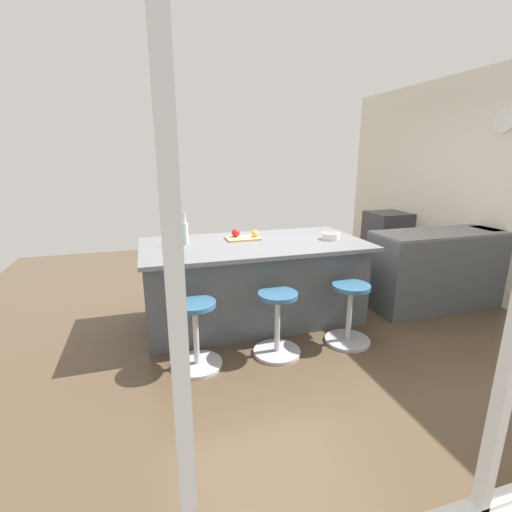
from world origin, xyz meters
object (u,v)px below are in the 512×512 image
object	(u,v)px
oven_range	(386,240)
stool_middle	(277,325)
apple_red	(236,233)
kitchen_island	(253,281)
apple_yellow	(255,233)
water_bottle	(185,232)
stool_by_window	(349,315)
stool_near_camera	(196,337)
cutting_board	(243,238)
fruit_bowl	(331,236)

from	to	relation	value
oven_range	stool_middle	distance (m)	3.43
oven_range	apple_red	bearing A→B (deg)	22.37
kitchen_island	apple_yellow	world-z (taller)	apple_yellow
oven_range	apple_red	xyz separation A→B (m)	(2.83, 1.17, 0.51)
stool_middle	water_bottle	size ratio (longest dim) A/B	1.92
kitchen_island	apple_red	bearing A→B (deg)	-52.90
stool_by_window	stool_near_camera	xyz separation A→B (m)	(1.48, 0.00, 0.00)
kitchen_island	apple_yellow	xyz separation A→B (m)	(-0.06, -0.13, 0.50)
apple_yellow	apple_red	bearing A→B (deg)	-16.88
stool_by_window	stool_near_camera	distance (m)	1.48
stool_middle	stool_near_camera	bearing A→B (deg)	0.00
stool_middle	water_bottle	world-z (taller)	water_bottle
oven_range	water_bottle	world-z (taller)	water_bottle
stool_near_camera	cutting_board	world-z (taller)	cutting_board
stool_by_window	stool_near_camera	world-z (taller)	same
stool_near_camera	water_bottle	size ratio (longest dim) A/B	1.92
cutting_board	stool_by_window	bearing A→B (deg)	132.18
cutting_board	apple_yellow	distance (m)	0.14
cutting_board	water_bottle	distance (m)	0.63
stool_middle	apple_red	bearing A→B (deg)	-81.43
stool_near_camera	apple_red	size ratio (longest dim) A/B	6.73
stool_near_camera	water_bottle	distance (m)	1.15
kitchen_island	stool_middle	distance (m)	0.79
cutting_board	fruit_bowl	xyz separation A→B (m)	(-0.92, 0.28, 0.03)
stool_near_camera	water_bottle	world-z (taller)	water_bottle
stool_by_window	fruit_bowl	size ratio (longest dim) A/B	3.18
stool_near_camera	cutting_board	size ratio (longest dim) A/B	1.67
water_bottle	stool_middle	bearing A→B (deg)	128.64
cutting_board	water_bottle	bearing A→B (deg)	2.63
cutting_board	stool_near_camera	bearing A→B (deg)	53.82
apple_red	apple_yellow	bearing A→B (deg)	163.12
oven_range	cutting_board	distance (m)	3.06
oven_range	stool_middle	world-z (taller)	oven_range
apple_red	apple_yellow	xyz separation A→B (m)	(-0.20, 0.06, -0.01)
apple_yellow	water_bottle	size ratio (longest dim) A/B	0.24
stool_near_camera	fruit_bowl	bearing A→B (deg)	-158.38
stool_middle	apple_red	size ratio (longest dim) A/B	6.73
stool_middle	apple_yellow	world-z (taller)	apple_yellow
oven_range	apple_yellow	world-z (taller)	apple_yellow
oven_range	cutting_board	bearing A→B (deg)	23.82
oven_range	fruit_bowl	world-z (taller)	fruit_bowl
water_bottle	stool_near_camera	bearing A→B (deg)	87.37
stool_near_camera	apple_red	xyz separation A→B (m)	(-0.60, -0.96, 0.68)
oven_range	cutting_board	size ratio (longest dim) A/B	2.49
kitchen_island	stool_by_window	world-z (taller)	kitchen_island
cutting_board	fruit_bowl	distance (m)	0.96
oven_range	stool_near_camera	world-z (taller)	oven_range
fruit_bowl	oven_range	bearing A→B (deg)	-140.93
kitchen_island	water_bottle	bearing A→B (deg)	-8.71
stool_middle	water_bottle	distance (m)	1.34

